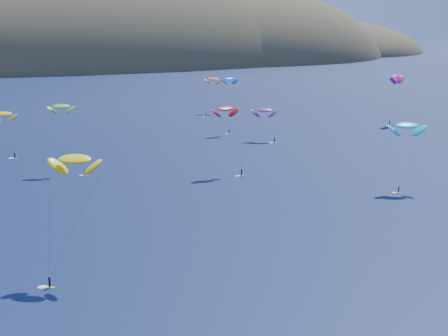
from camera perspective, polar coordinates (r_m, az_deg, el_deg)
name	(u,v)px	position (r m, az deg, el deg)	size (l,w,h in m)	color
island	(94,71)	(636.35, -11.80, 8.72)	(730.00, 300.00, 210.00)	#3D3526
kitesurfer_1	(4,114)	(222.39, -19.50, 4.68)	(9.66, 9.26, 16.88)	yellow
kitesurfer_2	(75,159)	(117.96, -13.48, 0.78)	(12.43, 11.27, 24.48)	yellow
kitesurfer_3	(61,106)	(195.90, -14.67, 5.48)	(10.02, 11.08, 22.18)	yellow
kitesurfer_4	(230,79)	(251.31, 0.54, 8.17)	(8.27, 7.55, 23.70)	yellow
kitesurfer_5	(407,125)	(178.03, 16.39, 3.76)	(10.90, 8.16, 20.49)	yellow
kitesurfer_6	(264,110)	(236.78, 3.70, 5.33)	(10.38, 11.05, 14.21)	yellow
kitesurfer_8	(397,76)	(282.04, 15.52, 8.08)	(12.47, 11.33, 23.30)	yellow
kitesurfer_9	(225,109)	(187.81, 0.11, 5.45)	(9.12, 9.10, 22.00)	yellow
kitesurfer_11	(213,79)	(300.84, -0.98, 8.14)	(12.17, 14.43, 18.31)	yellow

